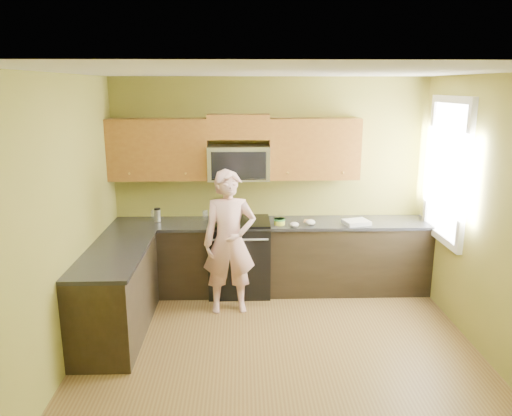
{
  "coord_description": "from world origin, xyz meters",
  "views": [
    {
      "loc": [
        -0.36,
        -4.26,
        2.59
      ],
      "look_at": [
        -0.2,
        1.3,
        1.2
      ],
      "focal_mm": 34.5,
      "sensor_mm": 36.0,
      "label": 1
    }
  ],
  "objects_px": {
    "stove": "(239,256)",
    "woman": "(229,242)",
    "butter_tub": "(279,225)",
    "microwave": "(239,179)",
    "frying_pan": "(230,226)",
    "travel_mug": "(158,221)"
  },
  "relations": [
    {
      "from": "butter_tub",
      "to": "microwave",
      "type": "bearing_deg",
      "value": 154.51
    },
    {
      "from": "stove",
      "to": "travel_mug",
      "type": "height_order",
      "value": "travel_mug"
    },
    {
      "from": "frying_pan",
      "to": "travel_mug",
      "type": "xyz_separation_m",
      "value": [
        -0.92,
        0.34,
        -0.03
      ]
    },
    {
      "from": "microwave",
      "to": "travel_mug",
      "type": "height_order",
      "value": "microwave"
    },
    {
      "from": "frying_pan",
      "to": "butter_tub",
      "type": "height_order",
      "value": "frying_pan"
    },
    {
      "from": "stove",
      "to": "woman",
      "type": "relative_size",
      "value": 0.57
    },
    {
      "from": "microwave",
      "to": "frying_pan",
      "type": "relative_size",
      "value": 1.64
    },
    {
      "from": "stove",
      "to": "microwave",
      "type": "height_order",
      "value": "microwave"
    },
    {
      "from": "stove",
      "to": "butter_tub",
      "type": "distance_m",
      "value": 0.68
    },
    {
      "from": "microwave",
      "to": "woman",
      "type": "xyz_separation_m",
      "value": [
        -0.11,
        -0.67,
        -0.61
      ]
    },
    {
      "from": "stove",
      "to": "woman",
      "type": "height_order",
      "value": "woman"
    },
    {
      "from": "travel_mug",
      "to": "microwave",
      "type": "bearing_deg",
      "value": 2.33
    },
    {
      "from": "microwave",
      "to": "travel_mug",
      "type": "distance_m",
      "value": 1.16
    },
    {
      "from": "frying_pan",
      "to": "woman",
      "type": "bearing_deg",
      "value": -97.68
    },
    {
      "from": "stove",
      "to": "butter_tub",
      "type": "relative_size",
      "value": 6.94
    },
    {
      "from": "microwave",
      "to": "stove",
      "type": "bearing_deg",
      "value": -90.0
    },
    {
      "from": "stove",
      "to": "butter_tub",
      "type": "xyz_separation_m",
      "value": [
        0.5,
        -0.11,
        0.45
      ]
    },
    {
      "from": "butter_tub",
      "to": "travel_mug",
      "type": "relative_size",
      "value": 0.8
    },
    {
      "from": "frying_pan",
      "to": "stove",
      "type": "bearing_deg",
      "value": 57.85
    },
    {
      "from": "woman",
      "to": "travel_mug",
      "type": "bearing_deg",
      "value": 140.25
    },
    {
      "from": "stove",
      "to": "frying_pan",
      "type": "height_order",
      "value": "frying_pan"
    },
    {
      "from": "woman",
      "to": "frying_pan",
      "type": "relative_size",
      "value": 3.61
    }
  ]
}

